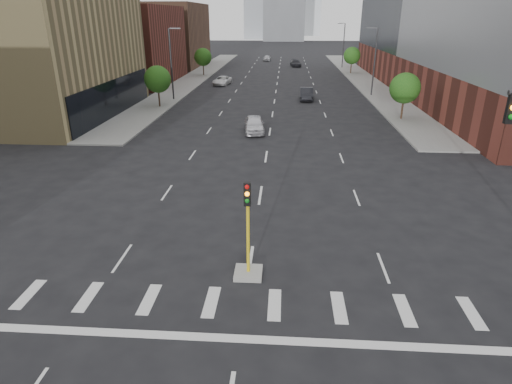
# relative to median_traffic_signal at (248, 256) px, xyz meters

# --- Properties ---
(sidewalk_left_far) EXTENTS (5.00, 92.00, 0.15)m
(sidewalk_left_far) POSITION_rel_median_traffic_signal_xyz_m (-15.00, 65.03, -0.90)
(sidewalk_left_far) COLOR gray
(sidewalk_left_far) RESTS_ON ground
(sidewalk_right_far) EXTENTS (5.00, 92.00, 0.15)m
(sidewalk_right_far) POSITION_rel_median_traffic_signal_xyz_m (15.00, 65.03, -0.90)
(sidewalk_right_far) COLOR gray
(sidewalk_right_far) RESTS_ON ground
(building_left_mid) EXTENTS (20.00, 24.00, 14.00)m
(building_left_mid) POSITION_rel_median_traffic_signal_xyz_m (-27.50, 31.03, 6.03)
(building_left_mid) COLOR tan
(building_left_mid) RESTS_ON ground
(building_left_far_a) EXTENTS (20.00, 22.00, 12.00)m
(building_left_far_a) POSITION_rel_median_traffic_signal_xyz_m (-27.50, 57.03, 5.03)
(building_left_far_a) COLOR brown
(building_left_far_a) RESTS_ON ground
(building_left_far_b) EXTENTS (20.00, 24.00, 13.00)m
(building_left_far_b) POSITION_rel_median_traffic_signal_xyz_m (-27.50, 83.03, 5.53)
(building_left_far_b) COLOR brown
(building_left_far_b) RESTS_ON ground
(building_right_main) EXTENTS (24.00, 70.00, 22.00)m
(building_right_main) POSITION_rel_median_traffic_signal_xyz_m (29.50, 51.03, 10.03)
(building_right_main) COLOR brown
(building_right_main) RESTS_ON ground
(median_traffic_signal) EXTENTS (1.20, 1.20, 4.40)m
(median_traffic_signal) POSITION_rel_median_traffic_signal_xyz_m (0.00, 0.00, 0.00)
(median_traffic_signal) COLOR #999993
(median_traffic_signal) RESTS_ON ground
(streetlight_right_a) EXTENTS (1.60, 0.22, 9.07)m
(streetlight_right_a) POSITION_rel_median_traffic_signal_xyz_m (13.41, 46.03, 4.04)
(streetlight_right_a) COLOR #2D2D30
(streetlight_right_a) RESTS_ON ground
(streetlight_right_b) EXTENTS (1.60, 0.22, 9.07)m
(streetlight_right_b) POSITION_rel_median_traffic_signal_xyz_m (13.41, 81.03, 4.04)
(streetlight_right_b) COLOR #2D2D30
(streetlight_right_b) RESTS_ON ground
(streetlight_left) EXTENTS (1.60, 0.22, 9.07)m
(streetlight_left) POSITION_rel_median_traffic_signal_xyz_m (-13.41, 41.03, 4.04)
(streetlight_left) COLOR #2D2D30
(streetlight_left) RESTS_ON ground
(tree_left_near) EXTENTS (3.20, 3.20, 4.85)m
(tree_left_near) POSITION_rel_median_traffic_signal_xyz_m (-14.00, 36.03, 2.42)
(tree_left_near) COLOR #382619
(tree_left_near) RESTS_ON ground
(tree_left_far) EXTENTS (3.20, 3.20, 4.85)m
(tree_left_far) POSITION_rel_median_traffic_signal_xyz_m (-14.00, 66.03, 2.42)
(tree_left_far) COLOR #382619
(tree_left_far) RESTS_ON ground
(tree_right_near) EXTENTS (3.20, 3.20, 4.85)m
(tree_right_near) POSITION_rel_median_traffic_signal_xyz_m (14.00, 31.03, 2.42)
(tree_right_near) COLOR #382619
(tree_right_near) RESTS_ON ground
(tree_right_far) EXTENTS (3.20, 3.20, 4.85)m
(tree_right_far) POSITION_rel_median_traffic_signal_xyz_m (14.00, 71.03, 2.42)
(tree_right_far) COLOR #382619
(tree_right_far) RESTS_ON ground
(car_near_left) EXTENTS (2.35, 4.81, 1.58)m
(car_near_left) POSITION_rel_median_traffic_signal_xyz_m (-1.50, 24.69, -0.18)
(car_near_left) COLOR silver
(car_near_left) RESTS_ON ground
(car_mid_right) EXTENTS (1.78, 4.86, 1.59)m
(car_mid_right) POSITION_rel_median_traffic_signal_xyz_m (4.22, 42.30, -0.18)
(car_mid_right) COLOR black
(car_mid_right) RESTS_ON ground
(car_far_left) EXTENTS (2.95, 5.18, 1.36)m
(car_far_left) POSITION_rel_median_traffic_signal_xyz_m (-8.93, 55.07, -0.29)
(car_far_left) COLOR silver
(car_far_left) RESTS_ON ground
(car_deep_right) EXTENTS (2.55, 5.19, 1.45)m
(car_deep_right) POSITION_rel_median_traffic_signal_xyz_m (3.51, 82.98, -0.25)
(car_deep_right) COLOR black
(car_deep_right) RESTS_ON ground
(car_distant) EXTENTS (1.92, 4.22, 1.40)m
(car_distant) POSITION_rel_median_traffic_signal_xyz_m (-3.32, 95.48, -0.27)
(car_distant) COLOR #B5B6BA
(car_distant) RESTS_ON ground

